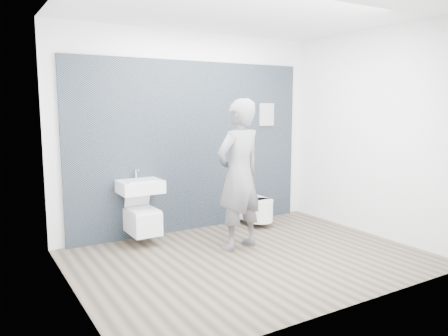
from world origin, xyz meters
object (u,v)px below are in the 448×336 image
toilet_rounded (256,209)px  visitor (239,175)px  toilet_square (142,220)px  washbasin (140,186)px

toilet_rounded → visitor: size_ratio=0.33×
toilet_square → visitor: 1.40m
toilet_square → toilet_rounded: bearing=-1.7°
visitor → washbasin: bearing=-52.6°
washbasin → toilet_rounded: 1.85m
toilet_square → visitor: bearing=-39.7°
washbasin → visitor: 1.30m
toilet_rounded → washbasin: bearing=176.7°
washbasin → visitor: size_ratio=0.29×
toilet_square → visitor: (0.97, -0.81, 0.62)m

